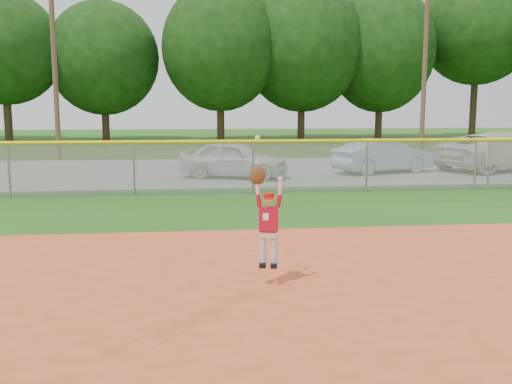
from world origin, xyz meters
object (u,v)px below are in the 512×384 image
car_white_a (234,159)px  sponsor_sign (508,149)px  ballplayer (267,217)px  car_blue (383,156)px  car_white_b (499,152)px

car_white_a → sponsor_sign: 9.02m
sponsor_sign → ballplayer: ballplayer is taller
sponsor_sign → ballplayer: (-9.21, -9.87, -0.13)m
car_blue → sponsor_sign: bearing=-155.1°
car_blue → car_white_b: (4.79, 0.34, 0.09)m
ballplayer → car_blue: bearing=64.8°
car_white_a → sponsor_sign: sponsor_sign is taller
sponsor_sign → ballplayer: 13.50m
car_white_b → sponsor_sign: bearing=134.2°
car_blue → ballplayer: ballplayer is taller
car_white_a → car_white_b: bearing=-62.3°
car_white_a → car_blue: size_ratio=0.98×
car_blue → ballplayer: bearing=135.5°
car_white_a → ballplayer: size_ratio=2.09×
car_white_a → ballplayer: (-0.48, -12.13, 0.30)m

